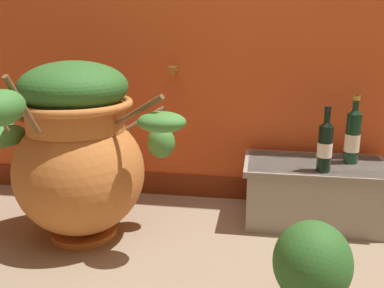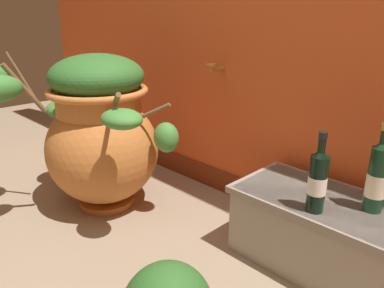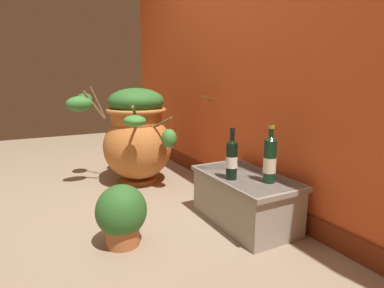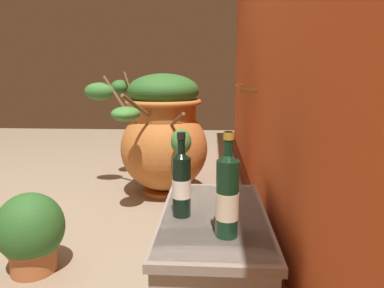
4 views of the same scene
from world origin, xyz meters
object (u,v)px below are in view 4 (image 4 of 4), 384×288
object	(u,v)px
terracotta_urn	(163,133)
wine_bottle_left	(182,181)
wine_bottle_middle	(227,194)
potted_shrub	(31,232)

from	to	relation	value
terracotta_urn	wine_bottle_left	distance (m)	1.17
wine_bottle_middle	potted_shrub	world-z (taller)	wine_bottle_middle
terracotta_urn	wine_bottle_left	xyz separation A→B (m)	(1.14, 0.23, 0.02)
wine_bottle_middle	potted_shrub	bearing A→B (deg)	-107.88
wine_bottle_left	wine_bottle_middle	size ratio (longest dim) A/B	0.92
terracotta_urn	potted_shrub	distance (m)	1.15
wine_bottle_left	potted_shrub	bearing A→B (deg)	-99.43
terracotta_urn	wine_bottle_middle	bearing A→B (deg)	16.95
wine_bottle_middle	potted_shrub	size ratio (longest dim) A/B	0.98
wine_bottle_left	potted_shrub	xyz separation A→B (m)	(-0.11, -0.66, -0.28)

